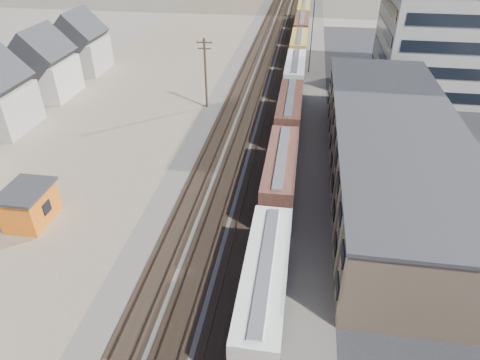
# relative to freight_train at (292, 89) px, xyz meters

# --- Properties ---
(ballast_bed) EXTENTS (18.00, 200.00, 0.06)m
(ballast_bed) POSITION_rel_freight_train_xyz_m (-3.80, 6.17, -2.76)
(ballast_bed) COLOR #4C4742
(ballast_bed) RESTS_ON ground
(dirt_yard) EXTENTS (24.00, 180.00, 0.03)m
(dirt_yard) POSITION_rel_freight_train_xyz_m (-23.80, -3.83, -2.78)
(dirt_yard) COLOR #786453
(dirt_yard) RESTS_ON ground
(asphalt_lot) EXTENTS (26.00, 120.00, 0.04)m
(asphalt_lot) POSITION_rel_freight_train_xyz_m (18.20, -8.83, -2.77)
(asphalt_lot) COLOR #232326
(asphalt_lot) RESTS_ON ground
(rail_tracks) EXTENTS (11.40, 200.00, 0.24)m
(rail_tracks) POSITION_rel_freight_train_xyz_m (-4.35, 6.17, -2.68)
(rail_tracks) COLOR black
(rail_tracks) RESTS_ON ground
(freight_train) EXTENTS (3.00, 119.74, 4.46)m
(freight_train) POSITION_rel_freight_train_xyz_m (0.00, 0.00, 0.00)
(freight_train) COLOR black
(freight_train) RESTS_ON ground
(warehouse) EXTENTS (12.40, 40.40, 7.25)m
(warehouse) POSITION_rel_freight_train_xyz_m (11.18, -18.83, 0.86)
(warehouse) COLOR tan
(warehouse) RESTS_ON ground
(office_tower) EXTENTS (22.60, 18.60, 18.45)m
(office_tower) POSITION_rel_freight_train_xyz_m (24.15, 11.13, 6.47)
(office_tower) COLOR #9E998E
(office_tower) RESTS_ON ground
(utility_pole_north) EXTENTS (2.20, 0.32, 10.00)m
(utility_pole_north) POSITION_rel_freight_train_xyz_m (-12.30, -1.83, 2.50)
(utility_pole_north) COLOR #382619
(utility_pole_north) RESTS_ON ground
(radio_mast) EXTENTS (1.20, 0.16, 18.00)m
(radio_mast) POSITION_rel_freight_train_xyz_m (2.20, 16.17, 6.33)
(radio_mast) COLOR black
(radio_mast) RESTS_ON ground
(maintenance_shed) EXTENTS (3.86, 4.98, 3.65)m
(maintenance_shed) POSITION_rel_freight_train_xyz_m (-22.55, -30.82, -0.93)
(maintenance_shed) COLOR orange
(maintenance_shed) RESTS_ON ground
(parked_car_blue) EXTENTS (5.47, 4.70, 1.40)m
(parked_car_blue) POSITION_rel_freight_train_xyz_m (19.37, 8.12, -2.10)
(parked_car_blue) COLOR navy
(parked_car_blue) RESTS_ON ground
(parked_car_far) EXTENTS (2.21, 4.94, 1.65)m
(parked_car_far) POSITION_rel_freight_train_xyz_m (27.85, 8.46, -1.97)
(parked_car_far) COLOR silver
(parked_car_far) RESTS_ON ground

